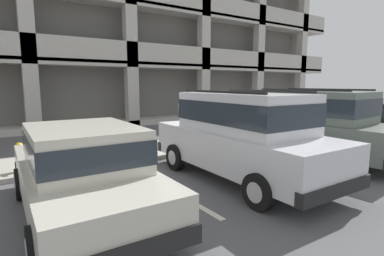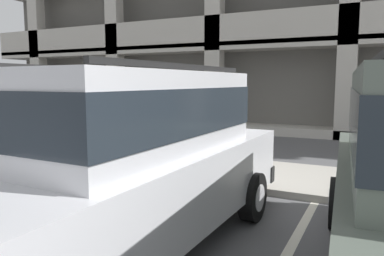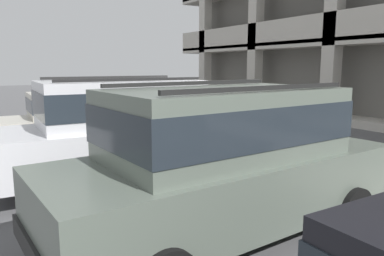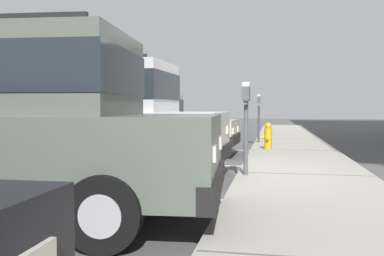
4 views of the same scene
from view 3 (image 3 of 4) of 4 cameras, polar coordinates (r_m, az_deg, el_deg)
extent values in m
cube|color=#565659|center=(8.70, 4.73, -5.85)|extent=(80.00, 80.00, 0.10)
cube|color=#ADA89E|center=(9.46, 11.21, -4.06)|extent=(40.00, 2.20, 0.12)
cube|color=#606060|center=(16.21, -7.84, 1.89)|extent=(0.03, 2.16, 0.00)
cube|color=#606060|center=(12.65, -0.85, -0.16)|extent=(0.03, 2.16, 0.00)
cube|color=#606060|center=(9.44, 11.23, -3.69)|extent=(0.03, 2.16, 0.00)
cube|color=silver|center=(12.47, -13.84, -1.14)|extent=(0.12, 4.80, 0.01)
cube|color=silver|center=(9.43, -8.09, -4.36)|extent=(0.12, 4.80, 0.01)
cube|color=silver|center=(6.64, 2.94, -10.29)|extent=(0.12, 4.80, 0.01)
cube|color=silver|center=(7.38, -10.29, -2.53)|extent=(1.95, 4.74, 0.80)
cube|color=silver|center=(7.24, -10.86, 3.79)|extent=(1.69, 2.95, 0.84)
cube|color=#232B33|center=(7.24, -10.87, 3.96)|extent=(1.71, 2.97, 0.46)
cube|color=black|center=(8.45, 4.77, -2.82)|extent=(1.88, 0.20, 0.24)
cube|color=silver|center=(7.95, 7.39, -1.00)|extent=(0.24, 0.04, 0.14)
cube|color=silver|center=(8.88, 3.02, 0.17)|extent=(0.24, 0.04, 0.14)
cylinder|color=black|center=(7.29, 3.11, -5.77)|extent=(0.22, 0.66, 0.66)
cylinder|color=#B2B2B7|center=(7.29, 3.11, -5.77)|extent=(0.23, 0.37, 0.36)
cylinder|color=black|center=(8.82, -3.14, -3.07)|extent=(0.22, 0.66, 0.66)
cylinder|color=#B2B2B7|center=(8.82, -3.14, -3.07)|extent=(0.23, 0.37, 0.36)
cylinder|color=black|center=(6.30, -20.22, -8.83)|extent=(0.22, 0.66, 0.66)
cylinder|color=#B2B2B7|center=(6.30, -20.22, -8.83)|extent=(0.23, 0.37, 0.36)
cylinder|color=black|center=(8.03, -22.26, -5.05)|extent=(0.22, 0.66, 0.66)
cylinder|color=#B2B2B7|center=(8.03, -22.26, -5.05)|extent=(0.23, 0.37, 0.36)
cube|color=black|center=(6.56, -9.08, 7.30)|extent=(0.11, 2.62, 0.05)
cube|color=black|center=(7.87, -12.56, 7.54)|extent=(0.11, 2.62, 0.05)
cube|color=beige|center=(10.74, -16.52, 0.29)|extent=(1.80, 4.44, 0.60)
cube|color=beige|center=(10.60, -18.26, 3.47)|extent=(1.54, 2.01, 0.64)
cube|color=#232B33|center=(10.60, -18.26, 3.55)|extent=(1.56, 2.04, 0.35)
cube|color=black|center=(11.42, -5.86, 0.25)|extent=(1.74, 0.20, 0.24)
cube|color=silver|center=(10.93, -4.54, 1.13)|extent=(0.24, 0.04, 0.14)
cube|color=silver|center=(11.89, -6.66, 1.77)|extent=(0.24, 0.04, 0.14)
cylinder|color=black|center=(10.39, -8.06, -1.39)|extent=(0.17, 0.60, 0.60)
cylinder|color=#B2B2B7|center=(10.39, -8.06, -1.39)|extent=(0.19, 0.33, 0.33)
cylinder|color=black|center=(11.94, -10.94, -0.06)|extent=(0.17, 0.60, 0.60)
cylinder|color=#B2B2B7|center=(11.94, -10.94, -0.06)|extent=(0.19, 0.33, 0.33)
cylinder|color=black|center=(9.78, -23.17, -2.77)|extent=(0.17, 0.60, 0.60)
cylinder|color=#B2B2B7|center=(9.78, -23.17, -2.77)|extent=(0.19, 0.33, 0.33)
cylinder|color=black|center=(11.41, -24.07, -1.16)|extent=(0.17, 0.60, 0.60)
cylinder|color=#B2B2B7|center=(11.41, -24.07, -1.16)|extent=(0.19, 0.33, 0.33)
cube|color=#5B665B|center=(4.91, 5.14, -8.56)|extent=(2.20, 4.83, 0.80)
cube|color=#5B665B|center=(4.69, 4.82, 0.89)|extent=(1.84, 3.03, 0.84)
cube|color=#232B33|center=(4.69, 4.82, 1.14)|extent=(1.87, 3.06, 0.46)
cube|color=black|center=(6.66, 20.65, -6.80)|extent=(1.88, 0.31, 0.24)
cube|color=black|center=(4.06, -22.18, -17.58)|extent=(1.88, 0.31, 0.24)
cube|color=silver|center=(6.32, 25.36, -4.60)|extent=(0.24, 0.05, 0.14)
cube|color=silver|center=(6.93, 17.18, -2.91)|extent=(0.24, 0.05, 0.14)
cylinder|color=black|center=(5.55, 23.25, -11.54)|extent=(0.25, 0.67, 0.66)
cylinder|color=#B2B2B7|center=(5.55, 23.25, -11.54)|extent=(0.25, 0.38, 0.36)
cylinder|color=black|center=(6.61, 9.81, -7.52)|extent=(0.25, 0.67, 0.66)
cylinder|color=#B2B2B7|center=(6.61, 9.81, -7.52)|extent=(0.25, 0.38, 0.36)
cylinder|color=black|center=(5.11, -14.84, -12.90)|extent=(0.25, 0.67, 0.66)
cylinder|color=#B2B2B7|center=(5.11, -14.84, -12.90)|extent=(0.25, 0.38, 0.36)
cube|color=black|center=(4.14, 11.02, 6.00)|extent=(0.25, 2.62, 0.05)
cube|color=black|center=(5.19, 0.01, 6.86)|extent=(0.25, 2.62, 0.05)
cylinder|color=#595B60|center=(8.54, 7.67, -1.11)|extent=(0.07, 0.07, 1.14)
cube|color=#595B60|center=(8.46, 7.76, 2.88)|extent=(0.28, 0.06, 0.06)
cube|color=#515459|center=(8.52, 7.36, 3.88)|extent=(0.15, 0.11, 0.22)
cylinder|color=#9EA8B2|center=(8.51, 7.38, 4.62)|extent=(0.15, 0.11, 0.15)
cube|color=#B7B293|center=(8.49, 7.04, 3.61)|extent=(0.08, 0.01, 0.08)
cube|color=#515459|center=(8.36, 8.20, 3.76)|extent=(0.15, 0.11, 0.22)
cylinder|color=#9EA8B2|center=(8.35, 8.22, 4.51)|extent=(0.15, 0.11, 0.15)
cube|color=#B7B293|center=(8.33, 7.88, 3.48)|extent=(0.08, 0.01, 0.08)
cylinder|color=#47474C|center=(14.23, -8.88, 3.14)|extent=(0.07, 0.07, 1.15)
cube|color=#515459|center=(14.17, -8.96, 6.13)|extent=(0.15, 0.11, 0.22)
cylinder|color=#9EA8B2|center=(14.16, -8.97, 6.58)|extent=(0.15, 0.11, 0.15)
cube|color=#B7B293|center=(14.15, -9.18, 5.97)|extent=(0.08, 0.01, 0.08)
cylinder|color=gold|center=(12.41, -3.75, 0.91)|extent=(0.20, 0.20, 0.55)
sphere|color=gold|center=(12.37, -3.77, 2.44)|extent=(0.18, 0.18, 0.18)
cylinder|color=gold|center=(12.35, -4.37, 0.98)|extent=(0.08, 0.10, 0.08)
cylinder|color=gold|center=(12.28, -3.44, 0.94)|extent=(0.10, 0.07, 0.07)
camera|label=1|loc=(11.72, -42.78, 6.68)|focal=28.00mm
camera|label=2|loc=(4.50, -40.89, 2.29)|focal=35.00mm
camera|label=4|loc=(5.73, 61.38, -6.00)|focal=40.00mm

